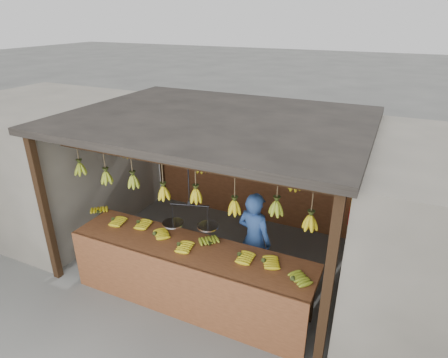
% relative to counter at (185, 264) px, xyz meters
% --- Properties ---
extents(ground, '(80.00, 80.00, 0.00)m').
position_rel_counter_xyz_m(ground, '(-0.14, 1.22, -0.71)').
color(ground, '#5B5B57').
extents(stall, '(4.30, 3.30, 2.40)m').
position_rel_counter_xyz_m(stall, '(-0.14, 1.55, 1.26)').
color(stall, black).
rests_on(stall, ground).
extents(neighbor_left, '(3.00, 3.00, 2.30)m').
position_rel_counter_xyz_m(neighbor_left, '(-3.74, 1.22, 0.44)').
color(neighbor_left, slate).
rests_on(neighbor_left, ground).
extents(counter, '(3.56, 0.77, 0.96)m').
position_rel_counter_xyz_m(counter, '(0.00, 0.00, 0.00)').
color(counter, brown).
rests_on(counter, ground).
extents(hanging_bananas, '(3.56, 2.23, 0.39)m').
position_rel_counter_xyz_m(hanging_bananas, '(-0.14, 1.23, 0.91)').
color(hanging_bananas, '#92A523').
rests_on(hanging_bananas, ground).
extents(balance_scale, '(0.73, 0.40, 0.84)m').
position_rel_counter_xyz_m(balance_scale, '(-0.02, 0.22, 0.51)').
color(balance_scale, black).
rests_on(balance_scale, ground).
extents(vendor, '(0.62, 0.48, 1.50)m').
position_rel_counter_xyz_m(vendor, '(0.65, 0.85, 0.04)').
color(vendor, '#3359A5').
rests_on(vendor, ground).
extents(bag_bundles, '(0.08, 0.26, 1.23)m').
position_rel_counter_xyz_m(bag_bundles, '(1.80, 2.57, 0.33)').
color(bag_bundles, '#199926').
rests_on(bag_bundles, ground).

